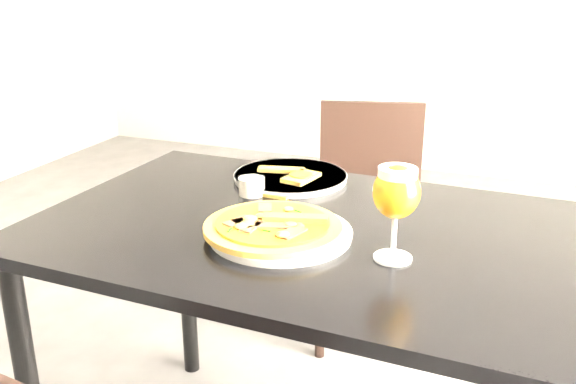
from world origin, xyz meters
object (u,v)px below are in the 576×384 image
at_px(dining_table, 303,260).
at_px(pizza, 273,226).
at_px(chair_far, 369,213).
at_px(beer_glass, 397,193).

xyz_separation_m(dining_table, pizza, (-0.03, -0.09, 0.12)).
bearing_deg(dining_table, chair_far, 95.63).
height_order(chair_far, beer_glass, beer_glass).
distance_m(dining_table, chair_far, 0.87).
relative_size(dining_table, beer_glass, 6.31).
bearing_deg(dining_table, beer_glass, -22.67).
height_order(dining_table, beer_glass, beer_glass).
bearing_deg(chair_far, pizza, -104.01).
xyz_separation_m(pizza, beer_glass, (0.26, -0.01, 0.11)).
distance_m(pizza, beer_glass, 0.29).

